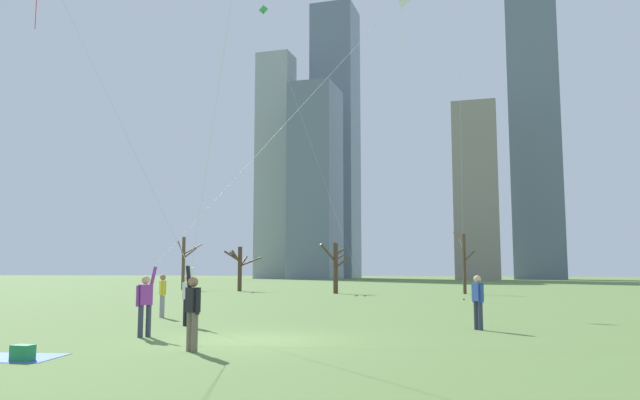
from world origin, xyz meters
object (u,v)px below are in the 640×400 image
(kite_flyer_midfield_right_white, at_px, (254,172))
(distant_kite_high_overhead_blue, at_px, (459,0))
(bystander_far_off_by_trees, at_px, (478,299))
(bare_tree_rightmost, at_px, (240,266))
(bare_tree_left_of_center, at_px, (336,264))
(distant_kite_low_near_trees_green, at_px, (276,47))
(kite_flyer_foreground_right_pink, at_px, (211,139))
(bare_tree_leftmost, at_px, (184,261))
(kite_flyer_midfield_left_red, at_px, (160,232))
(bare_tree_center, at_px, (464,261))
(picnic_spot, at_px, (18,355))
(bystander_watching_nearby, at_px, (162,293))

(kite_flyer_midfield_right_white, xyz_separation_m, distant_kite_high_overhead_blue, (5.84, 16.63, 12.50))
(bystander_far_off_by_trees, height_order, bare_tree_rightmost, bare_tree_rightmost)
(kite_flyer_midfield_right_white, relative_size, bare_tree_left_of_center, 4.20)
(distant_kite_low_near_trees_green, bearing_deg, kite_flyer_foreground_right_pink, -73.11)
(kite_flyer_midfield_right_white, relative_size, bare_tree_leftmost, 3.43)
(bystander_far_off_by_trees, distance_m, distant_kite_high_overhead_blue, 23.36)
(distant_kite_low_near_trees_green, xyz_separation_m, distant_kite_high_overhead_blue, (13.85, -6.44, -0.97))
(distant_kite_low_near_trees_green, bearing_deg, kite_flyer_midfield_left_red, -74.25)
(bare_tree_left_of_center, bearing_deg, bare_tree_center, 11.84)
(bystander_far_off_by_trees, height_order, bare_tree_leftmost, bare_tree_leftmost)
(distant_kite_high_overhead_blue, bearing_deg, bare_tree_center, 93.95)
(bare_tree_rightmost, bearing_deg, distant_kite_high_overhead_blue, -35.72)
(bare_tree_rightmost, relative_size, bare_tree_leftmost, 0.79)
(kite_flyer_midfield_right_white, relative_size, bare_tree_rightmost, 4.37)
(picnic_spot, relative_size, bare_tree_left_of_center, 0.51)
(kite_flyer_midfield_right_white, bearing_deg, bare_tree_left_of_center, 99.71)
(kite_flyer_midfield_left_red, distance_m, kite_flyer_midfield_right_white, 6.71)
(bare_tree_left_of_center, bearing_deg, bare_tree_rightmost, 162.09)
(distant_kite_high_overhead_blue, relative_size, bare_tree_leftmost, 4.15)
(kite_flyer_midfield_left_red, bearing_deg, bare_tree_leftmost, 118.25)
(kite_flyer_midfield_right_white, xyz_separation_m, distant_kite_low_near_trees_green, (-8.02, 23.07, 13.47))
(distant_kite_low_near_trees_green, bearing_deg, distant_kite_high_overhead_blue, -24.94)
(bystander_far_off_by_trees, relative_size, bare_tree_left_of_center, 0.40)
(picnic_spot, relative_size, bare_tree_rightmost, 0.53)
(bare_tree_rightmost, bearing_deg, bystander_watching_nearby, -71.39)
(kite_flyer_midfield_right_white, bearing_deg, picnic_spot, -98.80)
(bare_tree_leftmost, bearing_deg, bystander_far_off_by_trees, -49.50)
(kite_flyer_midfield_right_white, height_order, bare_tree_left_of_center, kite_flyer_midfield_right_white)
(bystander_far_off_by_trees, bearing_deg, distant_kite_low_near_trees_green, 123.67)
(kite_flyer_midfield_right_white, xyz_separation_m, bare_tree_leftmost, (-20.95, 33.20, -2.38))
(bare_tree_left_of_center, bearing_deg, picnic_spot, -84.64)
(distant_kite_low_near_trees_green, relative_size, bare_tree_rightmost, 5.67)
(bystander_watching_nearby, height_order, bare_tree_rightmost, bare_tree_rightmost)
(distant_kite_high_overhead_blue, xyz_separation_m, bare_tree_center, (-0.93, 13.46, -15.06))
(bystander_watching_nearby, relative_size, bare_tree_left_of_center, 0.40)
(kite_flyer_midfield_left_red, bearing_deg, kite_flyer_foreground_right_pink, 96.03)
(kite_flyer_midfield_right_white, relative_size, bystander_watching_nearby, 10.43)
(distant_kite_low_near_trees_green, xyz_separation_m, picnic_spot, (6.67, -31.81, -18.43))
(picnic_spot, relative_size, bare_tree_center, 0.42)
(kite_flyer_midfield_left_red, distance_m, bare_tree_left_of_center, 34.69)
(bare_tree_left_of_center, height_order, bare_tree_center, bare_tree_center)
(bystander_watching_nearby, height_order, distant_kite_high_overhead_blue, distant_kite_high_overhead_blue)
(distant_kite_low_near_trees_green, relative_size, bare_tree_left_of_center, 5.45)
(kite_flyer_midfield_left_red, distance_m, bystander_far_off_by_trees, 9.68)
(kite_flyer_midfield_left_red, relative_size, bare_tree_left_of_center, 2.86)
(bystander_watching_nearby, xyz_separation_m, distant_kite_low_near_trees_green, (-3.51, 21.15, 17.62))
(bystander_watching_nearby, height_order, picnic_spot, bystander_watching_nearby)
(bare_tree_leftmost, bearing_deg, distant_kite_low_near_trees_green, -38.07)
(bystander_watching_nearby, xyz_separation_m, bare_tree_leftmost, (-16.44, 31.27, 1.77))
(kite_flyer_foreground_right_pink, relative_size, bystander_watching_nearby, 11.58)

